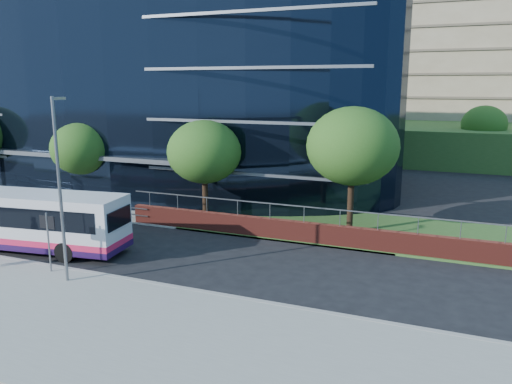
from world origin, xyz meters
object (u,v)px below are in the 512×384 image
at_px(street_sign, 48,230).
at_px(tree_far_b, 81,149).
at_px(tree_far_d, 353,146).
at_px(streetlight_east, 60,185).
at_px(city_bus, 24,220).
at_px(tree_far_c, 204,152).
at_px(tree_dist_e, 484,124).

height_order(street_sign, tree_far_b, tree_far_b).
xyz_separation_m(tree_far_d, streetlight_east, (-10.00, -12.17, -0.75)).
height_order(street_sign, city_bus, city_bus).
relative_size(streetlight_east, city_bus, 0.68).
bearing_deg(tree_far_c, city_bus, -127.34).
xyz_separation_m(tree_far_c, tree_far_d, (9.00, 1.00, 0.65)).
relative_size(tree_dist_e, streetlight_east, 0.81).
xyz_separation_m(streetlight_east, city_bus, (-5.37, 2.82, -2.79)).
bearing_deg(tree_far_b, tree_far_c, -2.86).
relative_size(tree_far_d, streetlight_east, 0.93).
bearing_deg(streetlight_east, street_sign, 158.64).
height_order(street_sign, streetlight_east, streetlight_east).
height_order(tree_far_d, streetlight_east, streetlight_east).
bearing_deg(tree_far_b, tree_far_d, 1.51).
relative_size(tree_far_b, tree_far_c, 0.93).
distance_m(tree_dist_e, streetlight_east, 45.85).
bearing_deg(city_bus, tree_dist_e, 51.79).
bearing_deg(tree_dist_e, tree_far_c, -118.74).
height_order(tree_far_d, city_bus, tree_far_d).
distance_m(tree_dist_e, city_bus, 45.87).
xyz_separation_m(tree_far_b, tree_dist_e, (27.00, 30.50, 0.33)).
bearing_deg(tree_far_d, tree_far_c, -173.66).
bearing_deg(streetlight_east, tree_far_d, 50.60).
relative_size(street_sign, tree_dist_e, 0.43).
relative_size(street_sign, tree_far_c, 0.43).
bearing_deg(tree_far_c, tree_far_d, 6.34).
bearing_deg(tree_far_b, tree_dist_e, 48.48).
height_order(tree_far_b, tree_dist_e, tree_dist_e).
relative_size(tree_far_c, city_bus, 0.56).
distance_m(tree_far_d, streetlight_east, 15.77).
xyz_separation_m(street_sign, city_bus, (-3.87, 2.23, -0.50)).
bearing_deg(tree_far_c, tree_far_b, 177.14).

